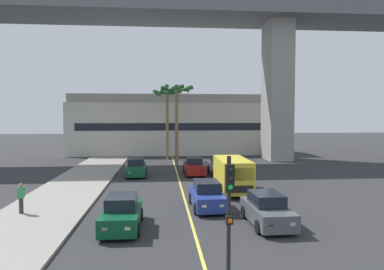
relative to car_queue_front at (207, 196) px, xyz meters
The scene contains 15 objects.
sidewalk_left 9.25m from the car_queue_front, behind, with size 4.80×80.00×0.15m, color gray.
lane_stripe_center 6.99m from the car_queue_front, 99.57° to the left, with size 0.14×56.00×0.01m, color #DBCC4C.
bridge_overpass 28.13m from the car_queue_front, 89.56° to the left, with size 85.09×8.00×21.07m.
pier_building_backdrop 31.88m from the car_queue_front, 92.09° to the left, with size 28.33×8.04×8.36m.
car_queue_front is the anchor object (origin of this frame).
car_queue_second 11.94m from the car_queue_front, 77.03° to the left, with size 1.88×4.12×1.56m.
car_queue_third 12.13m from the car_queue_front, 88.26° to the left, with size 1.86×4.11×1.56m.
car_queue_fourth 12.71m from the car_queue_front, 112.45° to the left, with size 1.92×4.15×1.56m.
car_queue_fifth 5.70m from the car_queue_front, 142.60° to the right, with size 1.85×4.11×1.56m.
car_queue_sixth 4.30m from the car_queue_front, 54.31° to the right, with size 1.91×4.14×1.56m.
delivery_van 4.87m from the car_queue_front, 60.98° to the left, with size 2.20×5.27×2.36m.
traffic_light_median_near 10.82m from the car_queue_front, 94.05° to the right, with size 0.24×0.37×4.20m.
palm_tree_near_median 19.08m from the car_queue_front, 92.95° to the left, with size 3.52×3.67×8.72m.
palm_tree_mid_median 24.99m from the car_queue_front, 94.41° to the left, with size 3.62×3.68×8.69m.
pedestrian_near_crosswalk 10.14m from the car_queue_front, behind, with size 0.34×0.22×1.62m.
Camera 1 is at (-1.53, -3.40, 5.32)m, focal length 33.72 mm.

